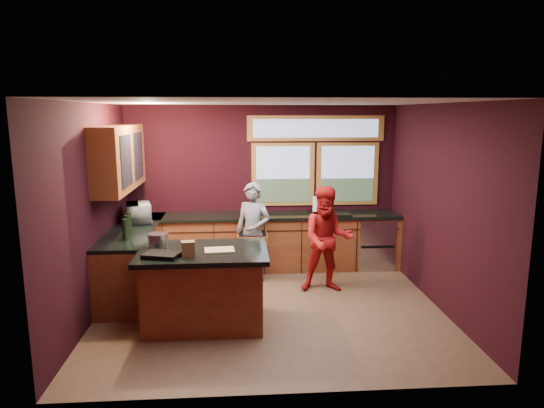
{
  "coord_description": "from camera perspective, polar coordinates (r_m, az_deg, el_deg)",
  "views": [
    {
      "loc": [
        -0.42,
        -6.08,
        2.58
      ],
      "look_at": [
        0.05,
        0.4,
        1.35
      ],
      "focal_mm": 32.0,
      "sensor_mm": 36.0,
      "label": 1
    }
  ],
  "objects": [
    {
      "name": "paper_towel",
      "position": [
        8.03,
        5.25,
        -0.15
      ],
      "size": [
        0.12,
        0.12,
        0.28
      ],
      "primitive_type": "cylinder",
      "color": "white",
      "rests_on": "back_counter"
    },
    {
      "name": "paper_bag",
      "position": [
        5.67,
        -9.84,
        -5.23
      ],
      "size": [
        0.16,
        0.14,
        0.18
      ],
      "primitive_type": "cube",
      "rotation": [
        0.0,
        0.0,
        0.12
      ],
      "color": "brown",
      "rests_on": "island"
    },
    {
      "name": "left_counter",
      "position": [
        7.41,
        -15.98,
        -6.27
      ],
      "size": [
        0.64,
        2.3,
        0.93
      ],
      "color": "#602816",
      "rests_on": "floor"
    },
    {
      "name": "room_shell",
      "position": [
        6.46,
        -5.7,
        3.73
      ],
      "size": [
        4.52,
        4.02,
        2.71
      ],
      "color": "black",
      "rests_on": "ground"
    },
    {
      "name": "potted_plant",
      "position": [
        8.09,
        5.72,
        0.06
      ],
      "size": [
        0.29,
        0.25,
        0.32
      ],
      "primitive_type": "imported",
      "color": "#999999",
      "rests_on": "back_counter"
    },
    {
      "name": "island",
      "position": [
        6.07,
        -8.01,
        -9.64
      ],
      "size": [
        1.55,
        1.05,
        0.95
      ],
      "color": "#602816",
      "rests_on": "floor"
    },
    {
      "name": "cutting_board",
      "position": [
        5.86,
        -6.2,
        -5.42
      ],
      "size": [
        0.37,
        0.28,
        0.02
      ],
      "primitive_type": "cube",
      "rotation": [
        0.0,
        0.0,
        0.09
      ],
      "color": "tan",
      "rests_on": "island"
    },
    {
      "name": "back_counter",
      "position": [
        8.08,
        0.4,
        -4.44
      ],
      "size": [
        4.5,
        0.64,
        0.93
      ],
      "color": "#602816",
      "rests_on": "floor"
    },
    {
      "name": "stock_pot",
      "position": [
        6.11,
        -13.22,
        -4.21
      ],
      "size": [
        0.24,
        0.24,
        0.18
      ],
      "primitive_type": "cylinder",
      "color": "#B9B8BD",
      "rests_on": "island"
    },
    {
      "name": "microwave",
      "position": [
        7.66,
        -15.35,
        -0.99
      ],
      "size": [
        0.47,
        0.59,
        0.29
      ],
      "primitive_type": "imported",
      "rotation": [
        0.0,
        0.0,
        1.81
      ],
      "color": "#999999",
      "rests_on": "left_counter"
    },
    {
      "name": "person_red",
      "position": [
        7.06,
        6.53,
        -4.15
      ],
      "size": [
        0.79,
        0.63,
        1.55
      ],
      "primitive_type": "imported",
      "rotation": [
        0.0,
        0.0,
        -0.06
      ],
      "color": "#A71413",
      "rests_on": "floor"
    },
    {
      "name": "floor",
      "position": [
        6.62,
        -0.18,
        -12.2
      ],
      "size": [
        4.5,
        4.5,
        0.0
      ],
      "primitive_type": "plane",
      "color": "brown",
      "rests_on": "ground"
    },
    {
      "name": "person_grey",
      "position": [
        7.44,
        -2.25,
        -3.36
      ],
      "size": [
        0.66,
        0.57,
        1.54
      ],
      "primitive_type": "imported",
      "rotation": [
        0.0,
        0.0,
        -0.43
      ],
      "color": "slate",
      "rests_on": "floor"
    },
    {
      "name": "black_tray",
      "position": [
        5.73,
        -12.82,
        -5.86
      ],
      "size": [
        0.46,
        0.38,
        0.05
      ],
      "primitive_type": "cube",
      "rotation": [
        0.0,
        0.0,
        -0.27
      ],
      "color": "black",
      "rests_on": "island"
    }
  ]
}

